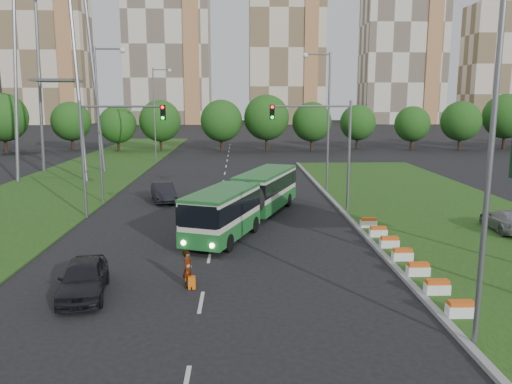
{
  "coord_description": "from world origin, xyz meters",
  "views": [
    {
      "loc": [
        -1.45,
        -25.01,
        8.02
      ],
      "look_at": [
        -0.42,
        4.33,
        2.6
      ],
      "focal_mm": 35.0,
      "sensor_mm": 36.0,
      "label": 1
    }
  ],
  "objects_px": {
    "articulated_bus": "(245,199)",
    "car_left_far": "(163,192)",
    "car_median": "(506,220)",
    "pedestrian": "(188,269)",
    "traffic_mast_median": "(327,139)",
    "shopping_trolley": "(192,283)",
    "traffic_mast_left": "(106,140)",
    "car_left_near": "(83,278)"
  },
  "relations": [
    {
      "from": "articulated_bus",
      "to": "car_left_far",
      "type": "distance_m",
      "value": 9.83
    },
    {
      "from": "traffic_mast_median",
      "to": "pedestrian",
      "type": "relative_size",
      "value": 4.82
    },
    {
      "from": "car_left_near",
      "to": "shopping_trolley",
      "type": "height_order",
      "value": "car_left_near"
    },
    {
      "from": "articulated_bus",
      "to": "car_median",
      "type": "height_order",
      "value": "articulated_bus"
    },
    {
      "from": "articulated_bus",
      "to": "pedestrian",
      "type": "relative_size",
      "value": 9.45
    },
    {
      "from": "car_median",
      "to": "pedestrian",
      "type": "bearing_deg",
      "value": 28.76
    },
    {
      "from": "traffic_mast_left",
      "to": "car_left_far",
      "type": "relative_size",
      "value": 1.77
    },
    {
      "from": "articulated_bus",
      "to": "shopping_trolley",
      "type": "xyz_separation_m",
      "value": [
        -2.44,
        -11.7,
        -1.31
      ]
    },
    {
      "from": "pedestrian",
      "to": "articulated_bus",
      "type": "bearing_deg",
      "value": 2.63
    },
    {
      "from": "traffic_mast_median",
      "to": "traffic_mast_left",
      "type": "distance_m",
      "value": 15.19
    },
    {
      "from": "car_left_near",
      "to": "car_left_far",
      "type": "relative_size",
      "value": 0.99
    },
    {
      "from": "car_left_near",
      "to": "pedestrian",
      "type": "bearing_deg",
      "value": 1.85
    },
    {
      "from": "car_median",
      "to": "shopping_trolley",
      "type": "distance_m",
      "value": 20.25
    },
    {
      "from": "articulated_bus",
      "to": "shopping_trolley",
      "type": "distance_m",
      "value": 12.03
    },
    {
      "from": "traffic_mast_left",
      "to": "shopping_trolley",
      "type": "bearing_deg",
      "value": -63.01
    },
    {
      "from": "traffic_mast_left",
      "to": "car_left_near",
      "type": "relative_size",
      "value": 1.79
    },
    {
      "from": "car_left_far",
      "to": "pedestrian",
      "type": "xyz_separation_m",
      "value": [
        3.81,
        -18.87,
        0.08
      ]
    },
    {
      "from": "car_left_near",
      "to": "shopping_trolley",
      "type": "relative_size",
      "value": 8.23
    },
    {
      "from": "traffic_mast_median",
      "to": "pedestrian",
      "type": "xyz_separation_m",
      "value": [
        -8.47,
        -14.28,
        -4.52
      ]
    },
    {
      "from": "articulated_bus",
      "to": "car_left_near",
      "type": "relative_size",
      "value": 3.51
    },
    {
      "from": "traffic_mast_median",
      "to": "car_left_far",
      "type": "xyz_separation_m",
      "value": [
        -12.28,
        4.59,
        -4.6
      ]
    },
    {
      "from": "car_left_near",
      "to": "articulated_bus",
      "type": "bearing_deg",
      "value": 51.68
    },
    {
      "from": "articulated_bus",
      "to": "car_median",
      "type": "distance_m",
      "value": 16.26
    },
    {
      "from": "pedestrian",
      "to": "shopping_trolley",
      "type": "distance_m",
      "value": 0.63
    },
    {
      "from": "car_left_far",
      "to": "shopping_trolley",
      "type": "bearing_deg",
      "value": -93.87
    },
    {
      "from": "traffic_mast_left",
      "to": "car_left_far",
      "type": "bearing_deg",
      "value": 62.76
    },
    {
      "from": "traffic_mast_median",
      "to": "shopping_trolley",
      "type": "xyz_separation_m",
      "value": [
        -8.28,
        -14.5,
        -5.08
      ]
    },
    {
      "from": "traffic_mast_median",
      "to": "articulated_bus",
      "type": "xyz_separation_m",
      "value": [
        -5.84,
        -2.8,
        -3.77
      ]
    },
    {
      "from": "car_median",
      "to": "car_left_far",
      "type": "bearing_deg",
      "value": -20.62
    },
    {
      "from": "articulated_bus",
      "to": "pedestrian",
      "type": "height_order",
      "value": "articulated_bus"
    },
    {
      "from": "car_left_far",
      "to": "car_median",
      "type": "height_order",
      "value": "car_left_far"
    },
    {
      "from": "traffic_mast_median",
      "to": "traffic_mast_left",
      "type": "xyz_separation_m",
      "value": [
        -15.16,
        -1.0,
        0.0
      ]
    },
    {
      "from": "car_left_near",
      "to": "pedestrian",
      "type": "height_order",
      "value": "pedestrian"
    },
    {
      "from": "articulated_bus",
      "to": "car_left_near",
      "type": "xyz_separation_m",
      "value": [
        -6.85,
        -12.31,
        -0.82
      ]
    },
    {
      "from": "car_left_near",
      "to": "car_median",
      "type": "relative_size",
      "value": 0.98
    },
    {
      "from": "articulated_bus",
      "to": "traffic_mast_median",
      "type": "bearing_deg",
      "value": 46.29
    },
    {
      "from": "pedestrian",
      "to": "car_median",
      "type": "bearing_deg",
      "value": -50.43
    },
    {
      "from": "car_median",
      "to": "shopping_trolley",
      "type": "height_order",
      "value": "car_median"
    },
    {
      "from": "car_median",
      "to": "articulated_bus",
      "type": "bearing_deg",
      "value": -6.67
    },
    {
      "from": "car_left_near",
      "to": "car_median",
      "type": "height_order",
      "value": "car_left_near"
    },
    {
      "from": "articulated_bus",
      "to": "shopping_trolley",
      "type": "relative_size",
      "value": 28.92
    },
    {
      "from": "car_left_far",
      "to": "traffic_mast_left",
      "type": "bearing_deg",
      "value": -132.94
    }
  ]
}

